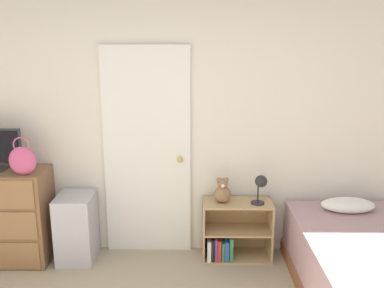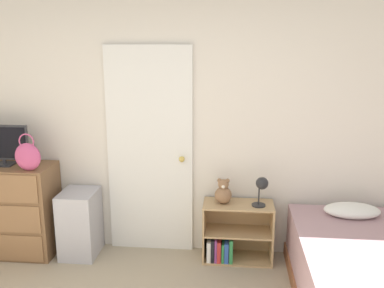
% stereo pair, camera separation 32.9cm
% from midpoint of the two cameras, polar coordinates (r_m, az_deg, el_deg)
% --- Properties ---
extents(wall_back, '(10.00, 0.06, 2.55)m').
position_cam_midpoint_polar(wall_back, '(4.06, -5.34, 2.70)').
color(wall_back, silver).
rests_on(wall_back, ground_plane).
extents(door_closed, '(0.82, 0.09, 2.01)m').
position_cam_midpoint_polar(door_closed, '(4.10, -8.27, -1.18)').
color(door_closed, white).
rests_on(door_closed, ground_plane).
extents(dresser, '(0.91, 0.44, 0.89)m').
position_cam_midpoint_polar(dresser, '(4.49, -26.13, -8.64)').
color(dresser, brown).
rests_on(dresser, ground_plane).
extents(handbag, '(0.24, 0.10, 0.34)m').
position_cam_midpoint_polar(handbag, '(4.07, -23.85, -2.03)').
color(handbag, '#C64C7F').
rests_on(handbag, dresser).
extents(storage_bin, '(0.33, 0.40, 0.64)m').
position_cam_midpoint_polar(storage_bin, '(4.30, -17.30, -10.64)').
color(storage_bin, '#ADADB7').
rests_on(storage_bin, ground_plane).
extents(bookshelf, '(0.65, 0.31, 0.57)m').
position_cam_midpoint_polar(bookshelf, '(4.19, 2.97, -12.03)').
color(bookshelf, tan).
rests_on(bookshelf, ground_plane).
extents(teddy_bear, '(0.16, 0.16, 0.24)m').
position_cam_midpoint_polar(teddy_bear, '(4.01, 1.73, -6.41)').
color(teddy_bear, '#8C6647').
rests_on(teddy_bear, bookshelf).
extents(desk_lamp, '(0.14, 0.14, 0.28)m').
position_cam_midpoint_polar(desk_lamp, '(3.96, 6.80, -5.34)').
color(desk_lamp, '#262628').
rests_on(desk_lamp, bookshelf).
extents(bed, '(1.08, 1.86, 0.64)m').
position_cam_midpoint_polar(bed, '(3.70, 20.66, -16.01)').
color(bed, brown).
rests_on(bed, ground_plane).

